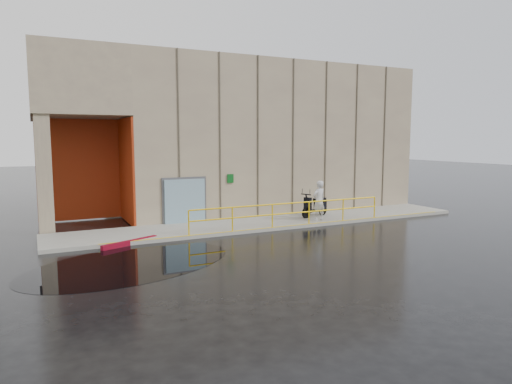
# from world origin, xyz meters

# --- Properties ---
(ground) EXTENTS (120.00, 120.00, 0.00)m
(ground) POSITION_xyz_m (0.00, 0.00, 0.00)
(ground) COLOR black
(ground) RESTS_ON ground
(sidewalk) EXTENTS (20.00, 3.00, 0.15)m
(sidewalk) POSITION_xyz_m (4.00, 4.50, 0.07)
(sidewalk) COLOR gray
(sidewalk) RESTS_ON ground
(building) EXTENTS (20.00, 10.17, 8.00)m
(building) POSITION_xyz_m (5.10, 10.98, 4.21)
(building) COLOR gray
(building) RESTS_ON ground
(guardrail) EXTENTS (9.56, 0.06, 1.03)m
(guardrail) POSITION_xyz_m (4.25, 3.15, 0.68)
(guardrail) COLOR yellow
(guardrail) RESTS_ON sidewalk
(person) EXTENTS (0.76, 0.57, 1.90)m
(person) POSITION_xyz_m (6.00, 3.56, 1.10)
(person) COLOR silver
(person) RESTS_ON sidewalk
(scooter) EXTENTS (1.91, 1.16, 1.44)m
(scooter) POSITION_xyz_m (6.48, 4.61, 0.98)
(scooter) COLOR black
(scooter) RESTS_ON sidewalk
(red_curb) EXTENTS (2.26, 1.16, 0.18)m
(red_curb) POSITION_xyz_m (-2.84, 3.10, 0.09)
(red_curb) COLOR maroon
(red_curb) RESTS_ON ground
(puddle) EXTENTS (8.22, 6.56, 0.01)m
(puddle) POSITION_xyz_m (-3.30, 0.44, 0.00)
(puddle) COLOR black
(puddle) RESTS_ON ground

